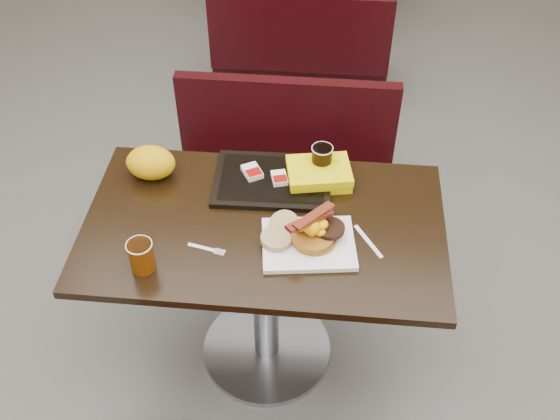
# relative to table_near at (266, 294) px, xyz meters

# --- Properties ---
(floor) EXTENTS (6.00, 7.00, 0.01)m
(floor) POSITION_rel_table_near_xyz_m (0.00, 0.00, -0.38)
(floor) COLOR slate
(floor) RESTS_ON ground
(table_near) EXTENTS (1.20, 0.70, 0.75)m
(table_near) POSITION_rel_table_near_xyz_m (0.00, 0.00, 0.00)
(table_near) COLOR black
(table_near) RESTS_ON floor
(bench_near_n) EXTENTS (1.00, 0.46, 0.72)m
(bench_near_n) POSITION_rel_table_near_xyz_m (0.00, 0.70, -0.02)
(bench_near_n) COLOR black
(bench_near_n) RESTS_ON floor
(bench_far_s) EXTENTS (1.00, 0.46, 0.72)m
(bench_far_s) POSITION_rel_table_near_xyz_m (0.00, 1.90, -0.02)
(bench_far_s) COLOR black
(bench_far_s) RESTS_ON floor
(platter) EXTENTS (0.32, 0.27, 0.02)m
(platter) POSITION_rel_table_near_xyz_m (0.15, -0.09, 0.38)
(platter) COLOR white
(platter) RESTS_ON table_near
(pancake_stack) EXTENTS (0.16, 0.16, 0.03)m
(pancake_stack) POSITION_rel_table_near_xyz_m (0.17, -0.08, 0.41)
(pancake_stack) COLOR #8F5417
(pancake_stack) RESTS_ON platter
(sausage_patty) EXTENTS (0.10, 0.10, 0.01)m
(sausage_patty) POSITION_rel_table_near_xyz_m (0.22, -0.06, 0.43)
(sausage_patty) COLOR black
(sausage_patty) RESTS_ON pancake_stack
(scrambled_eggs) EXTENTS (0.11, 0.09, 0.05)m
(scrambled_eggs) POSITION_rel_table_near_xyz_m (0.16, -0.08, 0.45)
(scrambled_eggs) COLOR #FFD905
(scrambled_eggs) RESTS_ON pancake_stack
(bacon_strips) EXTENTS (0.18, 0.18, 0.01)m
(bacon_strips) POSITION_rel_table_near_xyz_m (0.15, -0.07, 0.48)
(bacon_strips) COLOR #4F050C
(bacon_strips) RESTS_ON scrambled_eggs
(muffin_bottom) EXTENTS (0.13, 0.13, 0.02)m
(muffin_bottom) POSITION_rel_table_near_xyz_m (0.05, -0.09, 0.40)
(muffin_bottom) COLOR #A58457
(muffin_bottom) RESTS_ON platter
(muffin_top) EXTENTS (0.12, 0.12, 0.06)m
(muffin_top) POSITION_rel_table_near_xyz_m (0.07, -0.04, 0.42)
(muffin_top) COLOR #A58457
(muffin_top) RESTS_ON platter
(coffee_cup_near) EXTENTS (0.08, 0.08, 0.11)m
(coffee_cup_near) POSITION_rel_table_near_xyz_m (-0.35, -0.23, 0.43)
(coffee_cup_near) COLOR #9A4405
(coffee_cup_near) RESTS_ON table_near
(fork) EXTENTS (0.13, 0.05, 0.00)m
(fork) POSITION_rel_table_near_xyz_m (-0.19, -0.13, 0.38)
(fork) COLOR white
(fork) RESTS_ON table_near
(knife) EXTENTS (0.09, 0.14, 0.00)m
(knife) POSITION_rel_table_near_xyz_m (0.35, -0.05, 0.38)
(knife) COLOR white
(knife) RESTS_ON table_near
(condiment_syrup) EXTENTS (0.05, 0.03, 0.01)m
(condiment_syrup) POSITION_rel_table_near_xyz_m (-0.11, 0.10, 0.38)
(condiment_syrup) COLOR #AF1607
(condiment_syrup) RESTS_ON table_near
(condiment_ketchup) EXTENTS (0.05, 0.04, 0.01)m
(condiment_ketchup) POSITION_rel_table_near_xyz_m (0.05, -0.03, 0.38)
(condiment_ketchup) COLOR #8C0504
(condiment_ketchup) RESTS_ON table_near
(tray) EXTENTS (0.42, 0.30, 0.02)m
(tray) POSITION_rel_table_near_xyz_m (0.01, 0.20, 0.38)
(tray) COLOR black
(tray) RESTS_ON table_near
(hashbrown_sleeve_left) EXTENTS (0.09, 0.10, 0.02)m
(hashbrown_sleeve_left) POSITION_rel_table_near_xyz_m (-0.07, 0.22, 0.40)
(hashbrown_sleeve_left) COLOR silver
(hashbrown_sleeve_left) RESTS_ON tray
(hashbrown_sleeve_right) EXTENTS (0.07, 0.08, 0.02)m
(hashbrown_sleeve_right) POSITION_rel_table_near_xyz_m (0.03, 0.20, 0.40)
(hashbrown_sleeve_right) COLOR silver
(hashbrown_sleeve_right) RESTS_ON tray
(coffee_cup_far) EXTENTS (0.07, 0.07, 0.10)m
(coffee_cup_far) POSITION_rel_table_near_xyz_m (0.18, 0.27, 0.44)
(coffee_cup_far) COLOR black
(coffee_cup_far) RESTS_ON tray
(clamshell) EXTENTS (0.25, 0.20, 0.06)m
(clamshell) POSITION_rel_table_near_xyz_m (0.17, 0.23, 0.40)
(clamshell) COLOR #E3CD03
(clamshell) RESTS_ON table_near
(paper_bag) EXTENTS (0.21, 0.19, 0.12)m
(paper_bag) POSITION_rel_table_near_xyz_m (-0.42, 0.20, 0.44)
(paper_bag) COLOR orange
(paper_bag) RESTS_ON table_near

